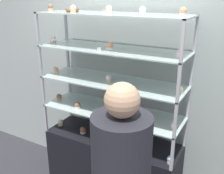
{
  "coord_description": "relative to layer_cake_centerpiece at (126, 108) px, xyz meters",
  "views": [
    {
      "loc": [
        1.16,
        -2.07,
        2.12
      ],
      "look_at": [
        0.0,
        0.0,
        1.27
      ],
      "focal_mm": 42.0,
      "sensor_mm": 36.0,
      "label": 1
    }
  ],
  "objects": [
    {
      "name": "back_wall",
      "position": [
        -0.15,
        0.36,
        0.22
      ],
      "size": [
        8.0,
        0.05,
        2.6
      ],
      "color": "#A8B2AD",
      "rests_on": "ground_plane"
    },
    {
      "name": "display_base",
      "position": [
        -0.15,
        -0.01,
        -0.73
      ],
      "size": [
        1.41,
        0.46,
        0.71
      ],
      "color": "black",
      "rests_on": "ground_plane"
    },
    {
      "name": "display_riser_lower",
      "position": [
        -0.15,
        -0.01,
        -0.08
      ],
      "size": [
        1.41,
        0.46,
        0.31
      ],
      "color": "#B7B7BC",
      "rests_on": "display_base"
    },
    {
      "name": "display_riser_middle",
      "position": [
        -0.15,
        -0.01,
        0.23
      ],
      "size": [
        1.41,
        0.46,
        0.31
      ],
      "color": "#B7B7BC",
      "rests_on": "display_riser_lower"
    },
    {
      "name": "display_riser_upper",
      "position": [
        -0.15,
        -0.01,
        0.54
      ],
      "size": [
        1.41,
        0.46,
        0.31
      ],
      "color": "#B7B7BC",
      "rests_on": "display_riser_middle"
    },
    {
      "name": "display_riser_top",
      "position": [
        -0.15,
        -0.01,
        0.86
      ],
      "size": [
        1.41,
        0.46,
        0.31
      ],
      "color": "#B7B7BC",
      "rests_on": "display_riser_upper"
    },
    {
      "name": "layer_cake_centerpiece",
      "position": [
        0.0,
        0.0,
        0.0
      ],
      "size": [
        0.19,
        0.19,
        0.12
      ],
      "color": "brown",
      "rests_on": "display_riser_lower"
    },
    {
      "name": "sheet_cake_frosted",
      "position": [
        0.09,
        0.02,
        -0.34
      ],
      "size": [
        0.21,
        0.18,
        0.06
      ],
      "color": "#C66660",
      "rests_on": "display_base"
    },
    {
      "name": "cupcake_0",
      "position": [
        -0.79,
        -0.05,
        -0.34
      ],
      "size": [
        0.06,
        0.06,
        0.07
      ],
      "color": "#CCB28C",
      "rests_on": "display_base"
    },
    {
      "name": "cupcake_1",
      "position": [
        -0.47,
        -0.07,
        -0.34
      ],
      "size": [
        0.06,
        0.06,
        0.07
      ],
      "color": "#CCB28C",
      "rests_on": "display_base"
    },
    {
      "name": "cupcake_2",
      "position": [
        -0.16,
        -0.06,
        -0.34
      ],
      "size": [
        0.06,
        0.06,
        0.07
      ],
      "color": "beige",
      "rests_on": "display_base"
    },
    {
      "name": "cupcake_3",
      "position": [
        0.5,
        -0.13,
        -0.34
      ],
      "size": [
        0.06,
        0.06,
        0.07
      ],
      "color": "beige",
      "rests_on": "display_base"
    },
    {
      "name": "price_tag_0",
      "position": [
        0.3,
        -0.22,
        -0.35
      ],
      "size": [
        0.04,
        0.0,
        0.04
      ],
      "color": "white",
      "rests_on": "display_base"
    },
    {
      "name": "cupcake_4",
      "position": [
        -0.79,
        -0.05,
        -0.03
      ],
      "size": [
        0.06,
        0.06,
        0.07
      ],
      "color": "#CCB28C",
      "rests_on": "display_riser_lower"
    },
    {
      "name": "cupcake_5",
      "position": [
        -0.48,
        -0.13,
        -0.03
      ],
      "size": [
        0.06,
        0.06,
        0.07
      ],
      "color": "beige",
      "rests_on": "display_riser_lower"
    },
    {
      "name": "cupcake_6",
      "position": [
        -0.15,
        -0.09,
        -0.03
      ],
      "size": [
        0.06,
        0.06,
        0.07
      ],
      "color": "#CCB28C",
      "rests_on": "display_riser_lower"
    },
    {
      "name": "cupcake_7",
      "position": [
        0.16,
        -0.05,
        -0.03
      ],
      "size": [
        0.06,
        0.06,
        0.07
      ],
      "color": "white",
      "rests_on": "display_riser_lower"
    },
    {
      "name": "cupcake_8",
      "position": [
        0.5,
        -0.08,
        -0.03
      ],
      "size": [
        0.06,
        0.06,
        0.07
      ],
      "color": "#CCB28C",
      "rests_on": "display_riser_lower"
    },
    {
      "name": "price_tag_1",
      "position": [
        0.3,
        -0.22,
        -0.04
      ],
      "size": [
        0.04,
        0.0,
        0.04
      ],
      "color": "white",
      "rests_on": "display_riser_lower"
    },
    {
      "name": "cupcake_9",
      "position": [
        -0.79,
        -0.07,
        0.28
      ],
      "size": [
        0.05,
        0.05,
        0.07
      ],
      "color": "beige",
      "rests_on": "display_riser_middle"
    },
    {
      "name": "cupcake_10",
      "position": [
        -0.16,
        -0.06,
        0.28
      ],
      "size": [
        0.05,
        0.05,
        0.07
      ],
      "color": "#CCB28C",
      "rests_on": "display_riser_middle"
    },
    {
      "name": "cupcake_11",
      "position": [
        0.51,
        -0.05,
        0.28
      ],
      "size": [
        0.05,
        0.05,
        0.07
      ],
      "color": "beige",
      "rests_on": "display_riser_middle"
    },
    {
      "name": "price_tag_2",
      "position": [
        0.12,
        -0.22,
        0.27
      ],
      "size": [
        0.04,
        0.0,
        0.04
      ],
      "color": "white",
      "rests_on": "display_riser_middle"
    },
    {
      "name": "cupcake_12",
      "position": [
        -0.8,
        -0.06,
        0.6
      ],
      "size": [
        0.06,
        0.06,
        0.07
      ],
      "color": "#CCB28C",
      "rests_on": "display_riser_upper"
    },
    {
      "name": "cupcake_13",
      "position": [
        -0.14,
        -0.07,
        0.6
      ],
      "size": [
        0.06,
        0.06,
        0.07
      ],
      "color": "white",
      "rests_on": "display_riser_upper"
    },
    {
      "name": "cupcake_14",
      "position": [
        0.49,
        -0.08,
        0.6
      ],
      "size": [
        0.06,
        0.06,
        0.07
      ],
      "color": "white",
      "rests_on": "display_riser_upper"
    },
    {
      "name": "price_tag_3",
      "position": [
        -0.16,
        -0.22,
        0.58
      ],
      "size": [
        0.04,
        0.0,
        0.04
      ],
      "color": "white",
      "rests_on": "display_riser_upper"
    },
    {
      "name": "cupcake_15",
      "position": [
        -0.8,
        -0.07,
        0.91
      ],
      "size": [
        0.05,
        0.05,
        0.07
      ],
      "color": "#CCB28C",
      "rests_on": "display_riser_top"
    },
    {
      "name": "cupcake_16",
      "position": [
        -0.48,
        -0.13,
        0.91
      ],
      "size": [
        0.05,
        0.05,
        0.07
      ],
      "color": "#CCB28C",
      "rests_on": "display_riser_top"
    },
    {
      "name": "cupcake_17",
      "position": [
        -0.15,
        -0.06,
        0.91
      ],
      "size": [
        0.05,
        0.05,
        0.07
      ],
      "color": "white",
      "rests_on": "display_riser_top"
    },
    {
      "name": "cupcake_18",
      "position": [
        0.17,
        -0.09,
        0.91
      ],
      "size": [
        0.05,
        0.05,
        0.07
      ],
      "color": "white",
      "rests_on": "display_riser_top"
    },
    {
      "name": "cupcake_19",
      "position": [
        0.48,
        -0.05,
        0.91
      ],
      "size": [
        0.05,
        0.05,
        0.07
      ],
      "color": "beige",
      "rests_on": "display_riser_top"
    },
    {
      "name": "price_tag_4",
      "position": [
        -0.11,
        -0.22,
        0.9
      ],
      "size": [
        0.04,
        0.0,
        0.04
      ],
      "color": "white",
      "rests_on": "display_riser_top"
    },
    {
      "name": "donut_glazed",
      "position": [
        -0.57,
        -0.02,
        0.89
      ],
      "size": [
        0.13,
        0.13,
        0.04
      ],
      "color": "brown",
      "rests_on": "display_riser_top"
    }
  ]
}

